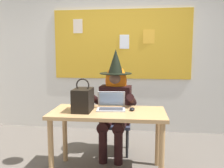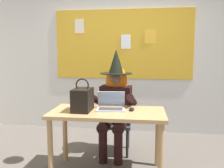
{
  "view_description": "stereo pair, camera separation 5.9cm",
  "coord_description": "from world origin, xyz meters",
  "px_view_note": "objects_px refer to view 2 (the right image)",
  "views": [
    {
      "loc": [
        0.4,
        -2.56,
        1.43
      ],
      "look_at": [
        0.01,
        0.44,
        1.02
      ],
      "focal_mm": 39.11,
      "sensor_mm": 36.0,
      "label": 1
    },
    {
      "loc": [
        0.46,
        -2.56,
        1.43
      ],
      "look_at": [
        0.01,
        0.44,
        1.02
      ],
      "focal_mm": 39.11,
      "sensor_mm": 36.0,
      "label": 2
    }
  ],
  "objects_px": {
    "desk_main": "(107,120)",
    "chair_at_desk": "(116,117)",
    "handbag": "(82,99)",
    "person_costumed": "(115,99)",
    "laptop": "(111,105)",
    "computer_mouse": "(132,109)"
  },
  "relations": [
    {
      "from": "desk_main",
      "to": "chair_at_desk",
      "type": "height_order",
      "value": "chair_at_desk"
    },
    {
      "from": "desk_main",
      "to": "handbag",
      "type": "distance_m",
      "value": 0.37
    },
    {
      "from": "person_costumed",
      "to": "laptop",
      "type": "xyz_separation_m",
      "value": [
        0.01,
        -0.46,
        0.01
      ]
    },
    {
      "from": "person_costumed",
      "to": "computer_mouse",
      "type": "distance_m",
      "value": 0.56
    },
    {
      "from": "chair_at_desk",
      "to": "computer_mouse",
      "type": "height_order",
      "value": "chair_at_desk"
    },
    {
      "from": "computer_mouse",
      "to": "desk_main",
      "type": "bearing_deg",
      "value": -167.86
    },
    {
      "from": "desk_main",
      "to": "person_costumed",
      "type": "relative_size",
      "value": 0.91
    },
    {
      "from": "handbag",
      "to": "person_costumed",
      "type": "bearing_deg",
      "value": 63.59
    },
    {
      "from": "desk_main",
      "to": "computer_mouse",
      "type": "xyz_separation_m",
      "value": [
        0.28,
        0.06,
        0.12
      ]
    },
    {
      "from": "laptop",
      "to": "handbag",
      "type": "bearing_deg",
      "value": -161.25
    },
    {
      "from": "chair_at_desk",
      "to": "handbag",
      "type": "height_order",
      "value": "handbag"
    },
    {
      "from": "desk_main",
      "to": "person_costumed",
      "type": "xyz_separation_m",
      "value": [
        0.01,
        0.56,
        0.14
      ]
    },
    {
      "from": "desk_main",
      "to": "chair_at_desk",
      "type": "distance_m",
      "value": 0.7
    },
    {
      "from": "chair_at_desk",
      "to": "handbag",
      "type": "relative_size",
      "value": 2.34
    },
    {
      "from": "chair_at_desk",
      "to": "laptop",
      "type": "xyz_separation_m",
      "value": [
        0.01,
        -0.58,
        0.3
      ]
    },
    {
      "from": "chair_at_desk",
      "to": "laptop",
      "type": "relative_size",
      "value": 2.48
    },
    {
      "from": "desk_main",
      "to": "computer_mouse",
      "type": "height_order",
      "value": "computer_mouse"
    },
    {
      "from": "laptop",
      "to": "handbag",
      "type": "xyz_separation_m",
      "value": [
        -0.31,
        -0.14,
        0.09
      ]
    },
    {
      "from": "desk_main",
      "to": "laptop",
      "type": "relative_size",
      "value": 3.73
    },
    {
      "from": "laptop",
      "to": "person_costumed",
      "type": "bearing_deg",
      "value": 85.6
    },
    {
      "from": "handbag",
      "to": "computer_mouse",
      "type": "bearing_deg",
      "value": 10.46
    },
    {
      "from": "desk_main",
      "to": "laptop",
      "type": "xyz_separation_m",
      "value": [
        0.02,
        0.1,
        0.15
      ]
    }
  ]
}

